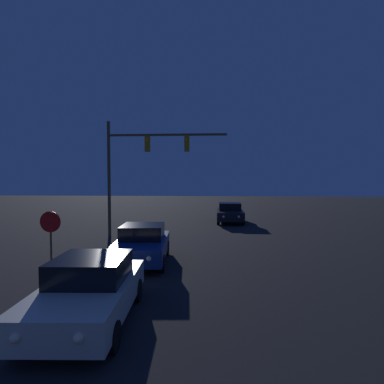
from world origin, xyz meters
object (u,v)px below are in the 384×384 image
at_px(traffic_signal_mast, 139,159).
at_px(stop_sign, 51,230).
at_px(car_near, 89,290).
at_px(car_mid, 142,244).
at_px(car_far, 230,213).

distance_m(traffic_signal_mast, stop_sign, 7.64).
height_order(car_near, car_mid, same).
relative_size(car_far, stop_sign, 1.84).
xyz_separation_m(traffic_signal_mast, stop_sign, (-1.65, -6.83, -2.98)).
height_order(traffic_signal_mast, stop_sign, traffic_signal_mast).
bearing_deg(traffic_signal_mast, car_near, -83.44).
bearing_deg(car_far, car_near, 76.20).
bearing_deg(car_near, stop_sign, -53.91).
xyz_separation_m(car_near, car_far, (4.49, 16.47, 0.00)).
bearing_deg(car_near, traffic_signal_mast, -86.24).
distance_m(car_far, stop_sign, 14.90).
bearing_deg(stop_sign, car_far, 60.48).
height_order(car_far, stop_sign, stop_sign).
relative_size(car_far, traffic_signal_mast, 0.59).
relative_size(car_near, car_far, 1.01).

